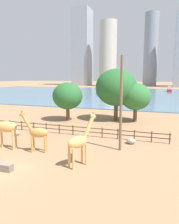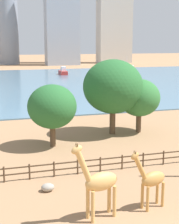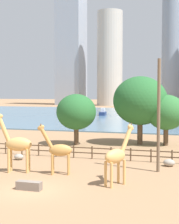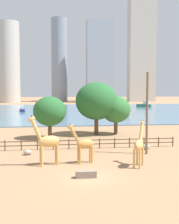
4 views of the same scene
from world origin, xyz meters
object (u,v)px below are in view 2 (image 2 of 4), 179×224
Objects in this scene: tree_center_broad at (139,98)px; boat_sailboat at (63,72)px; tree_left_large at (52,107)px; giraffe_companion at (99,182)px; boat_ferry at (128,71)px; boulder_near_fence at (48,187)px; giraffe_young at (151,179)px; tree_right_tall at (113,87)px.

boat_sailboat is (6.54, 73.69, -3.13)m from tree_center_broad.
giraffe_companion is at bearing -90.07° from tree_left_large.
boat_ferry is at bearing -126.84° from giraffe_companion.
tree_left_large reaches higher than tree_center_broad.
tree_center_broad reaches higher than boulder_near_fence.
giraffe_young is 92.97m from boat_sailboat.
boat_ferry is at bearing 68.12° from tree_center_broad.
boat_ferry is at bearing 61.72° from tree_left_large.
tree_left_large is at bearing -159.23° from tree_right_tall.
tree_center_broad is 1.00× the size of boat_ferry.
boat_sailboat is (13.96, 91.91, -0.93)m from giraffe_young.
giraffe_companion is at bearing -121.06° from tree_center_broad.
boat_ferry is at bearing 63.57° from boulder_near_fence.
tree_right_tall reaches higher than giraffe_young.
tree_center_broad is at bearing 14.10° from tree_left_large.
tree_left_large is 11.47m from tree_center_broad.
tree_center_broad is 1.06× the size of boat_sailboat.
tree_center_broad is (7.43, 18.22, 2.20)m from giraffe_young.
tree_right_tall is at bearing 177.29° from tree_center_broad.
boat_ferry is at bearing -96.31° from boat_sailboat.
boat_ferry is (39.46, 89.01, -1.26)m from giraffe_companion.
boat_ferry is at bearing 65.78° from tree_right_tall.
giraffe_young is 16.02m from tree_left_large.
giraffe_young is 0.65× the size of boat_ferry.
tree_center_broad is 3.64m from tree_right_tall.
tree_center_broad reaches higher than giraffe_young.
boulder_near_fence is at bearing 98.53° from boat_ferry.
tree_left_large is at bearing 168.96° from boat_sailboat.
tree_left_large is 1.01× the size of tree_center_broad.
tree_right_tall reaches higher than boulder_near_fence.
boat_ferry reaches higher than boat_sailboat.
giraffe_companion is 3.74m from giraffe_young.
tree_left_large reaches higher than giraffe_companion.
giraffe_young is 19.80m from tree_center_broad.
boat_ferry reaches higher than giraffe_young.
boulder_near_fence is at bearing -52.17° from giraffe_young.
tree_center_broad is at bearing 176.89° from boat_sailboat.
giraffe_companion is 1.21× the size of giraffe_young.
boat_ferry is (28.32, 70.52, -3.07)m from tree_center_broad.
giraffe_young is 0.70× the size of boat_sailboat.
tree_center_broad is (13.54, 13.68, 3.93)m from boulder_near_fence.
boat_sailboat is at bearing 26.69° from boat_ferry.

